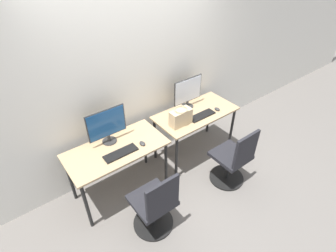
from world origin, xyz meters
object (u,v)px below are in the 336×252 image
monitor_right (188,92)px  keyboard_right (202,115)px  mouse_left (142,143)px  office_chair_left (155,207)px  handbag (181,117)px  keyboard_left (121,153)px  monitor_left (107,125)px  office_chair_right (233,161)px  mouse_right (217,109)px

monitor_right → keyboard_right: (-0.00, -0.32, -0.23)m
mouse_left → office_chair_left: office_chair_left is taller
keyboard_right → handbag: handbag is taller
keyboard_left → office_chair_left: (0.04, -0.61, -0.39)m
keyboard_left → handbag: size_ratio=1.36×
monitor_right → office_chair_left: bearing=-143.3°
monitor_left → mouse_left: 0.47m
office_chair_left → handbag: handbag is taller
office_chair_right → keyboard_left: bearing=153.3°
mouse_left → office_chair_right: size_ratio=0.10×
monitor_left → office_chair_left: size_ratio=0.54×
office_chair_right → monitor_right: bearing=90.0°
monitor_left → mouse_left: monitor_left is taller
keyboard_left → mouse_right: mouse_right is taller
mouse_right → mouse_left: bearing=179.6°
handbag → mouse_right: bearing=-4.5°
mouse_right → handbag: handbag is taller
monitor_right → handbag: monitor_right is taller
office_chair_right → office_chair_left: bearing=178.4°
monitor_right → monitor_left: bearing=-178.7°
monitor_right → mouse_right: 0.49m
mouse_left → monitor_right: size_ratio=0.18×
monitor_right → office_chair_right: size_ratio=0.54×
keyboard_left → office_chair_left: size_ratio=0.45×
monitor_left → keyboard_left: monitor_left is taller
handbag → office_chair_left: bearing=-143.9°
mouse_right → office_chair_right: office_chair_right is taller
mouse_right → office_chair_right: size_ratio=0.10×
office_chair_left → office_chair_right: 1.24m
monitor_right → mouse_right: bearing=-49.7°
office_chair_right → mouse_left: bearing=147.5°
keyboard_left → monitor_right: (1.29, 0.31, 0.23)m
keyboard_left → keyboard_right: bearing=-0.1°
keyboard_left → monitor_right: bearing=13.7°
monitor_left → mouse_right: size_ratio=5.41×
keyboard_right → mouse_right: size_ratio=4.52×
keyboard_right → monitor_left: bearing=167.4°
monitor_left → keyboard_right: size_ratio=1.20×
mouse_left → office_chair_left: 0.76m
keyboard_left → keyboard_right: (1.29, -0.00, 0.00)m
monitor_left → monitor_right: bearing=1.3°
keyboard_right → mouse_right: 0.28m
keyboard_left → office_chair_left: 0.73m
keyboard_left → mouse_left: size_ratio=4.52×
keyboard_left → office_chair_right: size_ratio=0.45×
keyboard_right → mouse_right: (0.28, -0.02, 0.01)m
mouse_right → office_chair_right: (-0.28, -0.63, -0.39)m
keyboard_right → office_chair_right: 0.75m
mouse_left → office_chair_left: bearing=-112.3°
office_chair_left → keyboard_right: office_chair_left is taller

